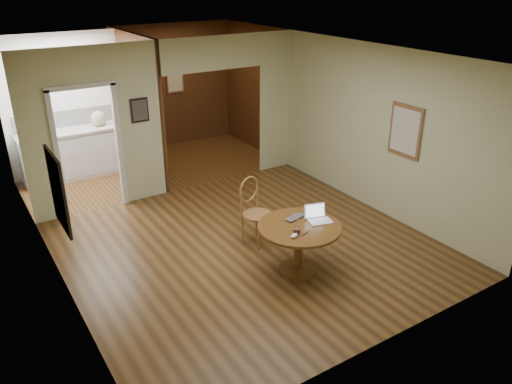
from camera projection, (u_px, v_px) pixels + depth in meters
floor at (250, 248)px, 7.31m from camera, size 5.00×5.00×0.00m
room_shell at (136, 119)px, 8.94m from camera, size 5.20×7.50×5.00m
dining_table at (299, 238)px, 6.56m from camera, size 1.09×1.09×0.68m
chair at (254, 207)px, 7.26m from camera, size 0.54×0.54×1.02m
open_laptop at (317, 216)px, 6.61m from camera, size 0.34×0.33×0.21m
closed_laptop at (297, 218)px, 6.65m from camera, size 0.34×0.26×0.02m
mouse at (294, 236)px, 6.20m from camera, size 0.13×0.10×0.05m
wine_glass at (297, 230)px, 6.26m from camera, size 0.10×0.10×0.11m
pen at (306, 233)px, 6.29m from camera, size 0.14×0.06×0.01m
kitchen_cabinet at (76, 153)px, 9.68m from camera, size 2.06×0.60×0.94m
grocery_bag at (98, 118)px, 9.68m from camera, size 0.35×0.32×0.29m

